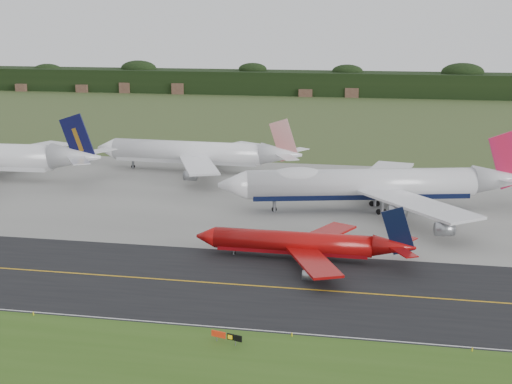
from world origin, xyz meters
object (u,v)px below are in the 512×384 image
object	(u,v)px
jet_ba_747	(372,184)
jet_red_737	(304,244)
jet_star_tail	(198,153)
taxiway_sign	(226,336)

from	to	relation	value
jet_ba_747	jet_red_737	size ratio (longest dim) A/B	1.78
jet_ba_747	jet_star_tail	world-z (taller)	jet_ba_747
jet_red_737	taxiway_sign	world-z (taller)	jet_red_737
jet_red_737	taxiway_sign	size ratio (longest dim) A/B	8.94
jet_red_737	jet_star_tail	distance (m)	74.40
jet_red_737	taxiway_sign	distance (m)	34.11
taxiway_sign	jet_red_737	bearing A→B (deg)	80.47
jet_ba_747	taxiway_sign	distance (m)	69.59
jet_ba_747	jet_star_tail	distance (m)	55.75
jet_ba_747	jet_star_tail	size ratio (longest dim) A/B	1.17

